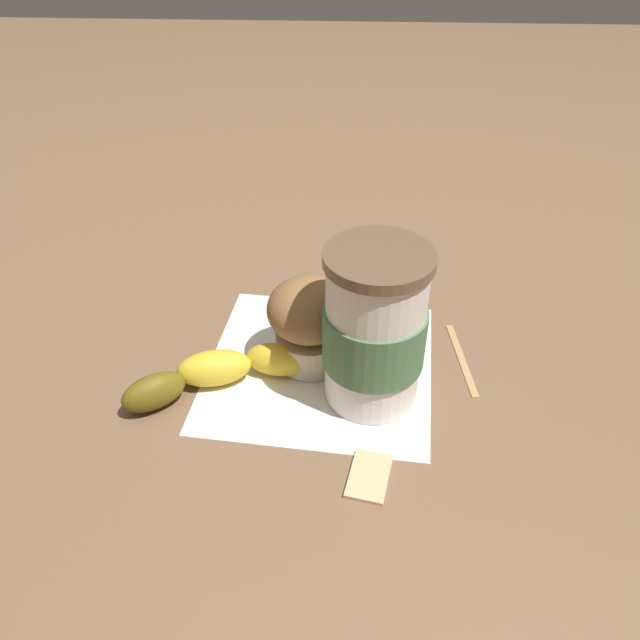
{
  "coord_description": "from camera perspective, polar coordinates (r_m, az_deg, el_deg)",
  "views": [
    {
      "loc": [
        -0.02,
        0.46,
        0.42
      ],
      "look_at": [
        0.0,
        0.0,
        0.06
      ],
      "focal_mm": 35.0,
      "sensor_mm": 36.0,
      "label": 1
    }
  ],
  "objects": [
    {
      "name": "ground_plane",
      "position": [
        0.62,
        -0.0,
        -4.21
      ],
      "size": [
        3.0,
        3.0,
        0.0
      ],
      "primitive_type": "plane",
      "color": "brown"
    },
    {
      "name": "muffin",
      "position": [
        0.6,
        -0.94,
        -0.0
      ],
      "size": [
        0.08,
        0.08,
        0.09
      ],
      "color": "beige",
      "rests_on": "paper_napkin"
    },
    {
      "name": "coffee_cup",
      "position": [
        0.55,
        5.0,
        -0.92
      ],
      "size": [
        0.09,
        0.09,
        0.15
      ],
      "color": "silver",
      "rests_on": "paper_napkin"
    },
    {
      "name": "paper_napkin",
      "position": [
        0.62,
        -0.0,
        -4.16
      ],
      "size": [
        0.24,
        0.24,
        0.0
      ],
      "primitive_type": "cube",
      "rotation": [
        0.0,
        0.0,
        -0.09
      ],
      "color": "white",
      "rests_on": "ground_plane"
    },
    {
      "name": "sugar_packet",
      "position": [
        0.53,
        4.51,
        -13.94
      ],
      "size": [
        0.04,
        0.06,
        0.01
      ],
      "primitive_type": "cube",
      "rotation": [
        0.0,
        0.0,
        1.37
      ],
      "color": "#E0B27F",
      "rests_on": "ground_plane"
    },
    {
      "name": "banana",
      "position": [
        0.6,
        -9.5,
        -4.73
      ],
      "size": [
        0.17,
        0.1,
        0.03
      ],
      "color": "gold",
      "rests_on": "paper_napkin"
    },
    {
      "name": "wooden_stirrer",
      "position": [
        0.65,
        12.83,
        -3.48
      ],
      "size": [
        0.02,
        0.11,
        0.0
      ],
      "primitive_type": "cube",
      "rotation": [
        0.0,
        0.0,
        4.83
      ],
      "color": "tan",
      "rests_on": "ground_plane"
    }
  ]
}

